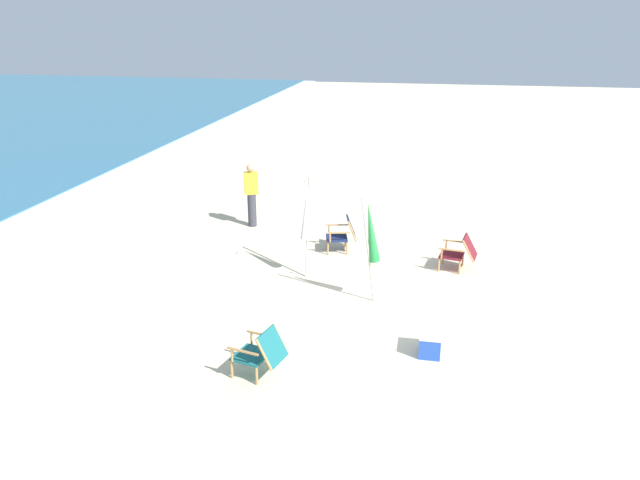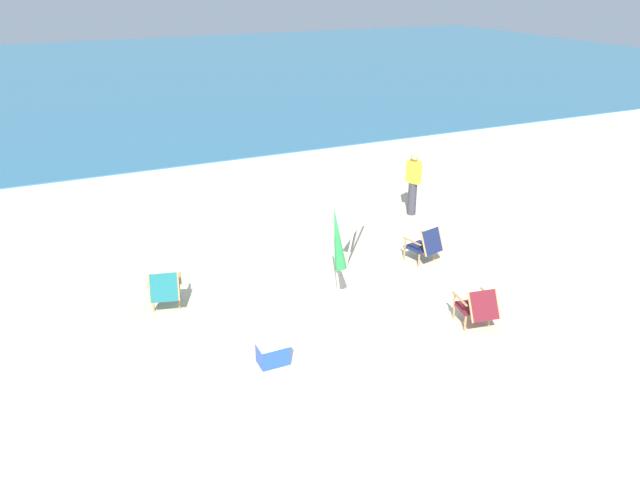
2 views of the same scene
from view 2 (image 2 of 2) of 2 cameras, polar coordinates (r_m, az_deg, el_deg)
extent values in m
plane|color=beige|center=(11.51, 1.19, -6.99)|extent=(80.00, 80.00, 0.00)
cube|color=#2D6684|center=(39.80, -19.07, 14.00)|extent=(80.00, 40.00, 0.10)
cube|color=white|center=(20.20, -11.48, 6.38)|extent=(80.00, 1.10, 0.06)
cube|color=#196066|center=(12.08, -13.93, -4.41)|extent=(0.62, 0.59, 0.04)
cube|color=#196066|center=(11.66, -14.09, -4.25)|extent=(0.55, 0.39, 0.48)
cylinder|color=#AD7F4C|center=(12.37, -14.91, -4.69)|extent=(0.04, 0.04, 0.32)
cylinder|color=#AD7F4C|center=(12.33, -12.74, -4.53)|extent=(0.04, 0.04, 0.32)
cylinder|color=#AD7F4C|center=(11.99, -15.00, -5.65)|extent=(0.04, 0.04, 0.32)
cylinder|color=#AD7F4C|center=(11.95, -12.76, -5.49)|extent=(0.04, 0.04, 0.32)
cube|color=#AD7F4C|center=(11.99, -15.37, -3.63)|extent=(0.16, 0.52, 0.02)
cylinder|color=#AD7F4C|center=(12.21, -15.27, -3.69)|extent=(0.04, 0.04, 0.22)
cube|color=#AD7F4C|center=(11.95, -12.70, -3.43)|extent=(0.16, 0.52, 0.02)
cylinder|color=#AD7F4C|center=(12.17, -12.64, -3.49)|extent=(0.04, 0.04, 0.22)
cylinder|color=#AD7F4C|center=(11.68, -15.33, -4.34)|extent=(0.11, 0.28, 0.48)
cylinder|color=#AD7F4C|center=(11.64, -12.84, -4.15)|extent=(0.11, 0.28, 0.48)
cube|color=#19234C|center=(13.65, 9.10, -0.63)|extent=(0.61, 0.58, 0.04)
cube|color=#19234C|center=(13.35, 10.20, -0.15)|extent=(0.53, 0.33, 0.50)
cylinder|color=#AD7F4C|center=(13.69, 7.73, -1.20)|extent=(0.04, 0.04, 0.32)
cylinder|color=#AD7F4C|center=(14.00, 9.07, -0.70)|extent=(0.04, 0.04, 0.32)
cylinder|color=#AD7F4C|center=(13.42, 9.03, -1.81)|extent=(0.04, 0.04, 0.32)
cylinder|color=#AD7F4C|center=(13.74, 10.38, -1.28)|extent=(0.04, 0.04, 0.32)
cube|color=#AD7F4C|center=(13.36, 8.39, -0.11)|extent=(0.15, 0.52, 0.02)
cylinder|color=#AD7F4C|center=(13.52, 7.80, -0.28)|extent=(0.04, 0.04, 0.22)
cube|color=#AD7F4C|center=(13.74, 10.02, 0.47)|extent=(0.15, 0.52, 0.02)
cylinder|color=#AD7F4C|center=(13.90, 9.42, 0.30)|extent=(0.04, 0.04, 0.22)
cylinder|color=#AD7F4C|center=(13.17, 9.45, -0.42)|extent=(0.09, 0.23, 0.50)
cylinder|color=#AD7F4C|center=(13.52, 10.93, 0.12)|extent=(0.09, 0.23, 0.50)
cube|color=maroon|center=(11.48, 13.76, -5.96)|extent=(0.59, 0.56, 0.04)
cube|color=maroon|center=(11.10, 14.77, -5.83)|extent=(0.54, 0.37, 0.47)
cylinder|color=#AD7F4C|center=(11.62, 12.16, -6.33)|extent=(0.04, 0.04, 0.32)
cylinder|color=#AD7F4C|center=(11.83, 14.19, -5.97)|extent=(0.04, 0.04, 0.32)
cylinder|color=#AD7F4C|center=(11.30, 13.15, -7.36)|extent=(0.04, 0.04, 0.32)
cylinder|color=#AD7F4C|center=(11.51, 15.22, -6.97)|extent=(0.04, 0.04, 0.32)
cube|color=#AD7F4C|center=(11.24, 12.65, -5.25)|extent=(0.12, 0.53, 0.02)
cylinder|color=#AD7F4C|center=(11.43, 12.18, -5.30)|extent=(0.04, 0.04, 0.22)
cube|color=#AD7F4C|center=(11.49, 15.14, -4.83)|extent=(0.12, 0.53, 0.02)
cylinder|color=#AD7F4C|center=(11.69, 14.63, -4.89)|extent=(0.04, 0.04, 0.22)
cylinder|color=#AD7F4C|center=(10.98, 13.61, -6.04)|extent=(0.09, 0.29, 0.47)
cylinder|color=#AD7F4C|center=(11.22, 15.90, -5.63)|extent=(0.09, 0.29, 0.47)
cylinder|color=#B7B2A8|center=(13.00, 3.29, 1.77)|extent=(0.47, 0.05, 2.07)
cone|color=white|center=(12.83, 3.03, 3.21)|extent=(0.45, 0.23, 1.18)
sphere|color=#B7B2A8|center=(12.56, 2.53, 5.98)|extent=(0.06, 0.06, 0.06)
cylinder|color=#B7B2A8|center=(11.35, 1.37, -1.49)|extent=(0.20, 0.31, 2.09)
cone|color=#23843D|center=(11.18, 1.61, 0.13)|extent=(0.38, 0.44, 1.17)
sphere|color=#B7B2A8|center=(10.88, 2.06, 3.28)|extent=(0.06, 0.06, 0.06)
cylinder|color=#383842|center=(16.20, 8.42, 3.79)|extent=(0.22, 0.22, 0.86)
cube|color=gold|center=(15.97, 8.57, 6.18)|extent=(0.31, 0.39, 0.56)
sphere|color=tan|center=(15.86, 8.66, 7.52)|extent=(0.20, 0.20, 0.20)
cube|color=blue|center=(10.20, -4.32, -10.34)|extent=(0.48, 0.34, 0.34)
cube|color=white|center=(10.09, -4.36, -9.40)|extent=(0.49, 0.35, 0.06)
camera|label=1|loc=(10.10, -63.14, 7.00)|focal=35.00mm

